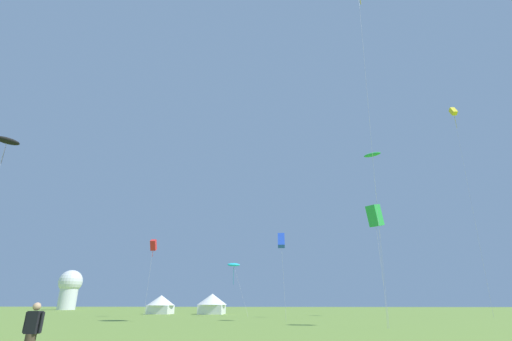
{
  "coord_description": "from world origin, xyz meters",
  "views": [
    {
      "loc": [
        3.5,
        -2.01,
        1.7
      ],
      "look_at": [
        0.0,
        32.0,
        14.57
      ],
      "focal_mm": 24.83,
      "sensor_mm": 36.0,
      "label": 1
    }
  ],
  "objects_px": {
    "kite_yellow_box": "(453,112)",
    "kite_cyan_parafoil": "(234,265)",
    "kite_green_box": "(375,216)",
    "kite_blue_box": "(281,241)",
    "festival_tent_left": "(212,303)",
    "kite_green_parafoil": "(372,155)",
    "kite_black_parafoil": "(7,141)",
    "festival_tent_right": "(161,304)",
    "kite_red_box": "(153,245)",
    "person_spectator": "(31,336)",
    "observatory_dome": "(70,287)"
  },
  "relations": [
    {
      "from": "kite_red_box",
      "to": "festival_tent_left",
      "type": "distance_m",
      "value": 16.5
    },
    {
      "from": "kite_blue_box",
      "to": "observatory_dome",
      "type": "distance_m",
      "value": 88.03
    },
    {
      "from": "kite_blue_box",
      "to": "kite_green_box",
      "type": "bearing_deg",
      "value": -43.53
    },
    {
      "from": "kite_black_parafoil",
      "to": "person_spectator",
      "type": "relative_size",
      "value": 9.23
    },
    {
      "from": "kite_green_box",
      "to": "kite_yellow_box",
      "type": "height_order",
      "value": "kite_yellow_box"
    },
    {
      "from": "kite_green_parafoil",
      "to": "kite_cyan_parafoil",
      "type": "height_order",
      "value": "kite_green_parafoil"
    },
    {
      "from": "person_spectator",
      "to": "festival_tent_right",
      "type": "height_order",
      "value": "festival_tent_right"
    },
    {
      "from": "kite_green_box",
      "to": "kite_blue_box",
      "type": "relative_size",
      "value": 1.09
    },
    {
      "from": "kite_blue_box",
      "to": "kite_yellow_box",
      "type": "bearing_deg",
      "value": 24.94
    },
    {
      "from": "observatory_dome",
      "to": "kite_red_box",
      "type": "bearing_deg",
      "value": -49.09
    },
    {
      "from": "festival_tent_left",
      "to": "kite_green_parafoil",
      "type": "bearing_deg",
      "value": -33.5
    },
    {
      "from": "kite_black_parafoil",
      "to": "kite_cyan_parafoil",
      "type": "bearing_deg",
      "value": 57.28
    },
    {
      "from": "kite_green_parafoil",
      "to": "kite_green_box",
      "type": "distance_m",
      "value": 19.91
    },
    {
      "from": "kite_yellow_box",
      "to": "festival_tent_right",
      "type": "bearing_deg",
      "value": 166.66
    },
    {
      "from": "kite_yellow_box",
      "to": "kite_cyan_parafoil",
      "type": "bearing_deg",
      "value": 177.48
    },
    {
      "from": "kite_green_box",
      "to": "festival_tent_right",
      "type": "relative_size",
      "value": 2.09
    },
    {
      "from": "kite_cyan_parafoil",
      "to": "kite_blue_box",
      "type": "bearing_deg",
      "value": -61.89
    },
    {
      "from": "kite_yellow_box",
      "to": "kite_red_box",
      "type": "bearing_deg",
      "value": -177.84
    },
    {
      "from": "person_spectator",
      "to": "observatory_dome",
      "type": "distance_m",
      "value": 106.7
    },
    {
      "from": "kite_green_parafoil",
      "to": "kite_cyan_parafoil",
      "type": "distance_m",
      "value": 25.3
    },
    {
      "from": "kite_red_box",
      "to": "festival_tent_right",
      "type": "bearing_deg",
      "value": 102.51
    },
    {
      "from": "kite_red_box",
      "to": "kite_yellow_box",
      "type": "bearing_deg",
      "value": 2.16
    },
    {
      "from": "kite_cyan_parafoil",
      "to": "kite_yellow_box",
      "type": "bearing_deg",
      "value": -2.52
    },
    {
      "from": "kite_black_parafoil",
      "to": "festival_tent_right",
      "type": "bearing_deg",
      "value": 85.81
    },
    {
      "from": "kite_blue_box",
      "to": "kite_red_box",
      "type": "relative_size",
      "value": 0.86
    },
    {
      "from": "kite_green_parafoil",
      "to": "festival_tent_right",
      "type": "relative_size",
      "value": 4.54
    },
    {
      "from": "festival_tent_left",
      "to": "person_spectator",
      "type": "bearing_deg",
      "value": -82.91
    },
    {
      "from": "kite_black_parafoil",
      "to": "kite_blue_box",
      "type": "bearing_deg",
      "value": 26.48
    },
    {
      "from": "festival_tent_right",
      "to": "kite_green_box",
      "type": "bearing_deg",
      "value": -46.82
    },
    {
      "from": "kite_green_box",
      "to": "kite_yellow_box",
      "type": "bearing_deg",
      "value": 47.79
    },
    {
      "from": "observatory_dome",
      "to": "kite_cyan_parafoil",
      "type": "bearing_deg",
      "value": -40.72
    },
    {
      "from": "kite_black_parafoil",
      "to": "festival_tent_left",
      "type": "xyz_separation_m",
      "value": [
        11.61,
        36.22,
        -13.74
      ]
    },
    {
      "from": "person_spectator",
      "to": "festival_tent_right",
      "type": "xyz_separation_m",
      "value": [
        -15.52,
        52.73,
        0.84
      ]
    },
    {
      "from": "kite_cyan_parafoil",
      "to": "person_spectator",
      "type": "bearing_deg",
      "value": -88.21
    },
    {
      "from": "observatory_dome",
      "to": "festival_tent_right",
      "type": "bearing_deg",
      "value": -42.42
    },
    {
      "from": "kite_green_box",
      "to": "festival_tent_right",
      "type": "distance_m",
      "value": 44.53
    },
    {
      "from": "festival_tent_right",
      "to": "observatory_dome",
      "type": "relative_size",
      "value": 0.43
    },
    {
      "from": "kite_green_box",
      "to": "kite_cyan_parafoil",
      "type": "height_order",
      "value": "kite_green_box"
    },
    {
      "from": "person_spectator",
      "to": "festival_tent_left",
      "type": "bearing_deg",
      "value": 97.09
    },
    {
      "from": "kite_blue_box",
      "to": "festival_tent_left",
      "type": "bearing_deg",
      "value": 117.88
    },
    {
      "from": "kite_green_parafoil",
      "to": "person_spectator",
      "type": "bearing_deg",
      "value": -117.55
    },
    {
      "from": "kite_blue_box",
      "to": "festival_tent_left",
      "type": "relative_size",
      "value": 1.78
    },
    {
      "from": "kite_green_parafoil",
      "to": "kite_cyan_parafoil",
      "type": "bearing_deg",
      "value": 161.46
    },
    {
      "from": "kite_green_box",
      "to": "festival_tent_right",
      "type": "height_order",
      "value": "kite_green_box"
    },
    {
      "from": "kite_blue_box",
      "to": "kite_red_box",
      "type": "xyz_separation_m",
      "value": [
        -18.75,
        10.82,
        1.44
      ]
    },
    {
      "from": "kite_cyan_parafoil",
      "to": "festival_tent_right",
      "type": "height_order",
      "value": "kite_cyan_parafoil"
    },
    {
      "from": "kite_cyan_parafoil",
      "to": "festival_tent_right",
      "type": "relative_size",
      "value": 1.58
    },
    {
      "from": "kite_blue_box",
      "to": "kite_cyan_parafoil",
      "type": "bearing_deg",
      "value": 118.11
    },
    {
      "from": "kite_cyan_parafoil",
      "to": "festival_tent_right",
      "type": "distance_m",
      "value": 18.17
    },
    {
      "from": "kite_cyan_parafoil",
      "to": "person_spectator",
      "type": "height_order",
      "value": "kite_cyan_parafoil"
    }
  ]
}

